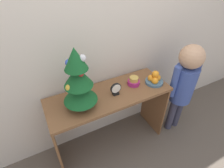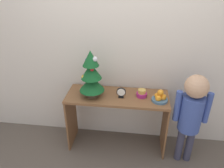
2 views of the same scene
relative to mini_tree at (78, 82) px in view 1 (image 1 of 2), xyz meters
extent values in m
plane|color=brown|center=(0.29, -0.18, -1.02)|extent=(12.00, 12.00, 0.00)
cube|color=beige|center=(0.29, 0.30, 0.23)|extent=(7.00, 0.05, 2.50)
cube|color=brown|center=(0.29, 0.04, -0.28)|extent=(1.20, 0.43, 0.03)
cube|color=brown|center=(-0.30, 0.04, -0.64)|extent=(0.02, 0.40, 0.75)
cube|color=brown|center=(0.88, 0.04, -0.64)|extent=(0.02, 0.40, 0.75)
cylinder|color=#4C3828|center=(0.00, 0.00, -0.24)|extent=(0.15, 0.15, 0.05)
cylinder|color=brown|center=(0.00, 0.00, -0.20)|extent=(0.02, 0.02, 0.04)
cone|color=#145123|center=(0.00, 0.00, -0.10)|extent=(0.29, 0.29, 0.17)
cone|color=#145123|center=(0.00, 0.00, 0.05)|extent=(0.23, 0.23, 0.17)
cone|color=#145123|center=(0.00, 0.00, 0.20)|extent=(0.18, 0.18, 0.17)
sphere|color=silver|center=(0.05, -0.01, 0.20)|extent=(0.06, 0.06, 0.06)
sphere|color=#2D4CA8|center=(-0.05, 0.06, -0.13)|extent=(0.06, 0.06, 0.06)
sphere|color=red|center=(0.02, -0.04, 0.09)|extent=(0.04, 0.04, 0.04)
sphere|color=#2D4CA8|center=(-0.04, 0.03, 0.16)|extent=(0.06, 0.06, 0.06)
sphere|color=gold|center=(-0.08, -0.02, -0.02)|extent=(0.06, 0.06, 0.06)
sphere|color=red|center=(0.00, 0.09, -0.07)|extent=(0.05, 0.05, 0.05)
cylinder|color=#476B84|center=(0.78, -0.02, -0.25)|extent=(0.18, 0.18, 0.03)
sphere|color=orange|center=(0.81, -0.02, -0.21)|extent=(0.07, 0.07, 0.07)
sphere|color=orange|center=(0.75, 0.01, -0.21)|extent=(0.07, 0.07, 0.07)
sphere|color=orange|center=(0.76, -0.05, -0.21)|extent=(0.07, 0.07, 0.07)
sphere|color=orange|center=(0.78, -0.02, -0.16)|extent=(0.07, 0.07, 0.07)
cylinder|color=#9E2366|center=(0.57, 0.06, -0.24)|extent=(0.12, 0.12, 0.04)
cylinder|color=gold|center=(0.57, 0.06, -0.20)|extent=(0.09, 0.09, 0.04)
cube|color=black|center=(0.34, 0.00, -0.26)|extent=(0.06, 0.04, 0.02)
cylinder|color=black|center=(0.34, 0.00, -0.19)|extent=(0.11, 0.02, 0.11)
cylinder|color=white|center=(0.34, -0.01, -0.19)|extent=(0.09, 0.00, 0.09)
cylinder|color=#38384C|center=(1.06, -0.12, -0.79)|extent=(0.08, 0.08, 0.47)
cylinder|color=#38384C|center=(1.17, -0.12, -0.79)|extent=(0.08, 0.08, 0.47)
cylinder|color=#384C93|center=(1.12, -0.12, -0.34)|extent=(0.24, 0.24, 0.42)
sphere|color=tan|center=(1.12, -0.12, 0.00)|extent=(0.25, 0.25, 0.25)
cylinder|color=#384C93|center=(0.96, -0.12, -0.25)|extent=(0.07, 0.07, 0.36)
cylinder|color=#384C93|center=(1.27, -0.12, -0.25)|extent=(0.07, 0.07, 0.36)
camera|label=1|loc=(-0.27, -1.10, 0.81)|focal=28.00mm
camera|label=2|loc=(0.50, -2.14, 1.07)|focal=35.00mm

